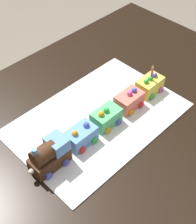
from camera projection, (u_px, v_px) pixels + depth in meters
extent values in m
plane|color=gray|center=(105.00, 216.00, 1.70)|extent=(8.00, 8.00, 0.00)
cube|color=black|center=(108.00, 121.00, 1.18)|extent=(1.40, 1.00, 0.03)
cube|color=black|center=(128.00, 69.00, 1.98)|extent=(0.07, 0.07, 0.71)
cube|color=silver|center=(98.00, 118.00, 1.17)|extent=(0.60, 0.40, 0.00)
cube|color=#472816|center=(50.00, 160.00, 1.01)|extent=(0.12, 0.06, 0.05)
cylinder|color=#472816|center=(44.00, 154.00, 0.97)|extent=(0.07, 0.05, 0.05)
cube|color=#669EEA|center=(57.00, 144.00, 0.99)|extent=(0.06, 0.06, 0.04)
cylinder|color=#669EEA|center=(35.00, 153.00, 0.93)|extent=(0.02, 0.02, 0.03)
sphere|color=#F4EFCC|center=(31.00, 172.00, 0.97)|extent=(0.02, 0.02, 0.02)
cylinder|color=#4C59D8|center=(49.00, 176.00, 0.98)|extent=(0.02, 0.01, 0.02)
cylinder|color=#4C59D8|center=(66.00, 163.00, 1.02)|extent=(0.02, 0.01, 0.02)
cylinder|color=orange|center=(34.00, 162.00, 1.02)|extent=(0.02, 0.01, 0.02)
cylinder|color=red|center=(51.00, 150.00, 1.05)|extent=(0.02, 0.01, 0.02)
cube|color=#669EEA|center=(81.00, 136.00, 1.07)|extent=(0.10, 0.06, 0.06)
cylinder|color=red|center=(83.00, 150.00, 1.05)|extent=(0.02, 0.01, 0.02)
cylinder|color=green|center=(95.00, 141.00, 1.08)|extent=(0.02, 0.01, 0.02)
cylinder|color=yellow|center=(68.00, 138.00, 1.09)|extent=(0.02, 0.01, 0.02)
cylinder|color=red|center=(80.00, 129.00, 1.11)|extent=(0.02, 0.01, 0.02)
sphere|color=#4C59D8|center=(86.00, 125.00, 1.06)|extent=(0.02, 0.02, 0.02)
sphere|color=orange|center=(75.00, 133.00, 1.03)|extent=(0.02, 0.02, 0.02)
cube|color=#59CC7A|center=(106.00, 117.00, 1.13)|extent=(0.10, 0.06, 0.06)
cylinder|color=orange|center=(108.00, 130.00, 1.11)|extent=(0.02, 0.01, 0.02)
cylinder|color=#4C59D8|center=(119.00, 122.00, 1.14)|extent=(0.02, 0.01, 0.02)
cylinder|color=orange|center=(93.00, 119.00, 1.14)|extent=(0.02, 0.01, 0.02)
cylinder|color=red|center=(104.00, 111.00, 1.17)|extent=(0.02, 0.01, 0.02)
sphere|color=green|center=(106.00, 110.00, 1.10)|extent=(0.02, 0.02, 0.02)
sphere|color=orange|center=(101.00, 114.00, 1.09)|extent=(0.02, 0.02, 0.02)
cube|color=#F27260|center=(129.00, 100.00, 1.19)|extent=(0.10, 0.06, 0.06)
cylinder|color=orange|center=(131.00, 113.00, 1.17)|extent=(0.02, 0.01, 0.02)
cylinder|color=red|center=(141.00, 105.00, 1.19)|extent=(0.02, 0.01, 0.02)
cylinder|color=#4C59D8|center=(116.00, 103.00, 1.20)|extent=(0.02, 0.01, 0.02)
cylinder|color=green|center=(126.00, 95.00, 1.23)|extent=(0.02, 0.01, 0.02)
sphere|color=#4C59D8|center=(134.00, 90.00, 1.17)|extent=(0.02, 0.02, 0.02)
sphere|color=#D84CB2|center=(130.00, 93.00, 1.16)|extent=(0.02, 0.02, 0.02)
cube|color=#F4E04C|center=(150.00, 85.00, 1.24)|extent=(0.10, 0.06, 0.06)
cylinder|color=green|center=(152.00, 97.00, 1.23)|extent=(0.02, 0.01, 0.02)
cylinder|color=#D84CB2|center=(161.00, 90.00, 1.25)|extent=(0.02, 0.01, 0.02)
cylinder|color=#D84CB2|center=(137.00, 88.00, 1.26)|extent=(0.02, 0.01, 0.02)
cylinder|color=orange|center=(146.00, 81.00, 1.29)|extent=(0.02, 0.01, 0.02)
sphere|color=#4C59D8|center=(155.00, 75.00, 1.23)|extent=(0.02, 0.02, 0.02)
sphere|color=green|center=(146.00, 81.00, 1.21)|extent=(0.02, 0.02, 0.02)
sphere|color=green|center=(151.00, 78.00, 1.22)|extent=(0.02, 0.02, 0.02)
cylinder|color=#F24C59|center=(152.00, 72.00, 1.20)|extent=(0.01, 0.01, 0.04)
cone|color=yellow|center=(153.00, 66.00, 1.18)|extent=(0.01, 0.01, 0.01)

